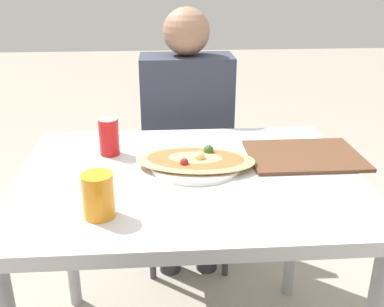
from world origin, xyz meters
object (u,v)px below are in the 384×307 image
object	(u,v)px
soda_can	(109,137)
chair_far_seated	(186,159)
person_seated	(187,125)
drink_glass	(98,196)
pizza_main	(196,161)
dining_table	(188,199)

from	to	relation	value
soda_can	chair_far_seated	bearing A→B (deg)	62.79
person_seated	drink_glass	size ratio (longest dim) A/B	10.49
person_seated	pizza_main	xyz separation A→B (m)	(-0.01, -0.58, 0.08)
chair_far_seated	pizza_main	distance (m)	0.75
soda_can	drink_glass	xyz separation A→B (m)	(0.01, -0.42, -0.00)
dining_table	drink_glass	size ratio (longest dim) A/B	9.07
person_seated	drink_glass	distance (m)	0.92
chair_far_seated	pizza_main	world-z (taller)	chair_far_seated
pizza_main	drink_glass	distance (m)	0.39
chair_far_seated	soda_can	bearing A→B (deg)	62.79
drink_glass	soda_can	bearing A→B (deg)	91.94
chair_far_seated	person_seated	world-z (taller)	person_seated
person_seated	pizza_main	distance (m)	0.58
dining_table	person_seated	bearing A→B (deg)	86.84
dining_table	chair_far_seated	xyz separation A→B (m)	(0.03, 0.74, -0.18)
soda_can	drink_glass	size ratio (longest dim) A/B	1.08
pizza_main	soda_can	bearing A→B (deg)	155.42
soda_can	dining_table	bearing A→B (deg)	-34.64
chair_far_seated	pizza_main	xyz separation A→B (m)	(-0.01, -0.69, 0.28)
chair_far_seated	drink_glass	distance (m)	1.06
dining_table	pizza_main	size ratio (longest dim) A/B	2.60
soda_can	person_seated	bearing A→B (deg)	57.43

